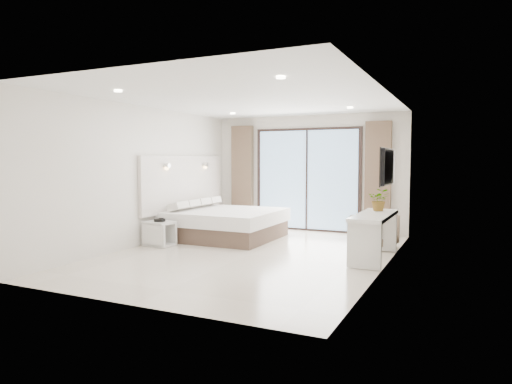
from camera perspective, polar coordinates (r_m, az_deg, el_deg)
ground at (r=8.09m, az=-0.74°, el=-7.84°), size 6.20×6.20×0.00m
room_shell at (r=8.81m, az=0.63°, el=3.50°), size 4.62×6.22×2.72m
bed at (r=9.73m, az=-3.91°, el=-3.94°), size 2.16×2.06×0.74m
nightstand at (r=9.05m, az=-11.97°, el=-5.11°), size 0.57×0.49×0.48m
phone at (r=8.94m, az=-11.95°, el=-3.48°), size 0.19×0.15×0.06m
console_desk at (r=7.85m, az=14.54°, el=-4.10°), size 0.54×1.72×0.77m
plant at (r=8.26m, az=15.17°, el=-1.24°), size 0.38×0.42×0.31m
armchair at (r=8.99m, az=14.62°, el=-4.51°), size 0.84×0.86×0.70m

